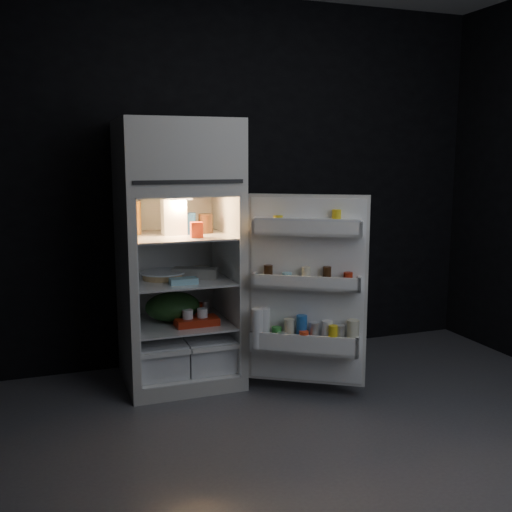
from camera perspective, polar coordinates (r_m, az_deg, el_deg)
name	(u,v)px	position (r m, az deg, el deg)	size (l,w,h in m)	color
floor	(335,452)	(3.35, 7.51, -18.06)	(4.00, 3.40, 0.00)	#535358
wall_back	(234,182)	(4.55, -2.07, 7.03)	(4.00, 0.00, 2.70)	black
refrigerator	(177,244)	(4.08, -7.50, 1.11)	(0.76, 0.71, 1.78)	beige
fridge_door	(306,295)	(3.81, 4.80, -3.70)	(0.71, 0.54, 1.22)	beige
milk_jug	(174,217)	(4.04, -7.84, 3.75)	(0.15, 0.15, 0.24)	white
mayo_jar	(188,223)	(4.07, -6.50, 3.10)	(0.10, 0.10, 0.14)	#215EB3
jam_jar	(206,224)	(4.10, -4.81, 3.10)	(0.10, 0.10, 0.13)	#331D0E
amber_bottle	(135,218)	(4.08, -11.41, 3.56)	(0.07, 0.07, 0.22)	#C0711E
small_carton	(197,230)	(3.88, -5.67, 2.50)	(0.08, 0.06, 0.10)	#ED411B
egg_carton	(195,273)	(4.08, -5.82, -1.63)	(0.30, 0.11, 0.07)	gray
pie	(163,276)	(4.09, -8.85, -1.87)	(0.27, 0.27, 0.04)	tan
flat_package	(184,281)	(3.90, -6.92, -2.38)	(0.18, 0.09, 0.04)	#90CDDE
wrapped_pkg	(201,270)	(4.24, -5.30, -1.34)	(0.11, 0.09, 0.05)	beige
produce_bag	(173,307)	(4.16, -7.94, -4.79)	(0.38, 0.32, 0.20)	#193815
yogurt_tray	(197,321)	(4.05, -5.67, -6.21)	(0.29, 0.15, 0.05)	#A4230E
small_can_red	(197,309)	(4.28, -5.61, -5.07)	(0.07, 0.07, 0.09)	#A4230E
small_can_silver	(205,307)	(4.34, -4.93, -4.85)	(0.08, 0.08, 0.09)	white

